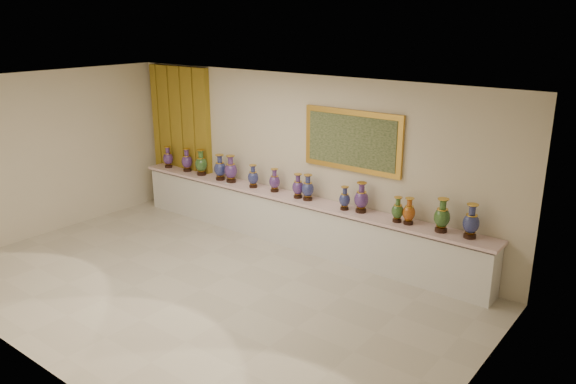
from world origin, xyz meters
name	(u,v)px	position (x,y,z in m)	size (l,w,h in m)	color
ground	(201,290)	(0.00, 0.00, 0.00)	(8.00, 8.00, 0.00)	beige
room	(204,139)	(-2.38, 2.44, 1.58)	(8.00, 8.00, 8.00)	beige
counter	(293,221)	(0.00, 2.27, 0.44)	(7.28, 0.48, 0.90)	white
vase_0	(168,158)	(-3.26, 2.23, 1.10)	(0.23, 0.23, 0.44)	black
vase_1	(187,161)	(-2.72, 2.27, 1.11)	(0.29, 0.29, 0.47)	black
vase_2	(201,164)	(-2.28, 2.25, 1.13)	(0.29, 0.29, 0.51)	black
vase_3	(220,168)	(-1.74, 2.23, 1.12)	(0.26, 0.26, 0.50)	black
vase_4	(231,170)	(-1.47, 2.24, 1.13)	(0.26, 0.26, 0.52)	black
vase_5	(253,177)	(-0.91, 2.24, 1.09)	(0.23, 0.23, 0.43)	black
vase_6	(275,181)	(-0.43, 2.28, 1.09)	(0.20, 0.20, 0.42)	black
vase_7	(298,187)	(0.12, 2.25, 1.09)	(0.23, 0.23, 0.43)	black
vase_8	(308,189)	(0.33, 2.25, 1.10)	(0.22, 0.22, 0.45)	black
vase_9	(345,199)	(1.09, 2.21, 1.08)	(0.22, 0.22, 0.39)	black
vase_10	(361,199)	(1.37, 2.27, 1.12)	(0.27, 0.27, 0.50)	black
vase_11	(398,211)	(2.04, 2.23, 1.08)	(0.19, 0.19, 0.40)	black
vase_12	(409,212)	(2.22, 2.24, 1.09)	(0.19, 0.19, 0.42)	black
vase_13	(442,217)	(2.74, 2.25, 1.13)	(0.25, 0.25, 0.51)	black
vase_14	(471,223)	(3.17, 2.27, 1.13)	(0.26, 0.26, 0.51)	black
label_card	(227,183)	(-1.47, 2.13, 0.90)	(0.10, 0.06, 0.00)	white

